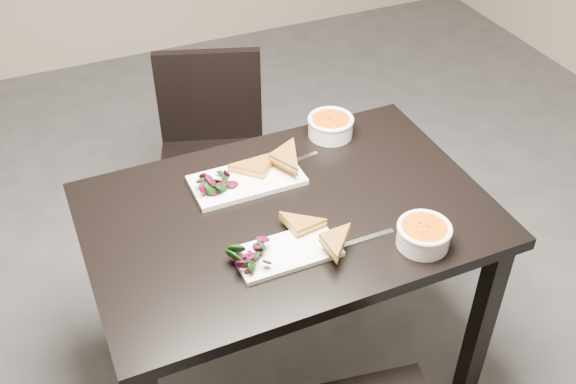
{
  "coord_description": "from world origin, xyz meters",
  "views": [
    {
      "loc": [
        -0.62,
        -1.54,
        2.06
      ],
      "look_at": [
        -0.0,
        -0.13,
        0.82
      ],
      "focal_mm": 42.12,
      "sensor_mm": 36.0,
      "label": 1
    }
  ],
  "objects_px": {
    "plate_near": "(287,252)",
    "soup_bowl_near": "(424,234)",
    "plate_far": "(247,180)",
    "soup_bowl_far": "(331,125)",
    "chair_far": "(212,146)",
    "table": "(288,234)"
  },
  "relations": [
    {
      "from": "table",
      "to": "chair_far",
      "type": "bearing_deg",
      "value": 89.8
    },
    {
      "from": "table",
      "to": "soup_bowl_far",
      "type": "xyz_separation_m",
      "value": [
        0.29,
        0.31,
        0.14
      ]
    },
    {
      "from": "table",
      "to": "soup_bowl_near",
      "type": "bearing_deg",
      "value": -44.8
    },
    {
      "from": "plate_near",
      "to": "soup_bowl_near",
      "type": "height_order",
      "value": "soup_bowl_near"
    },
    {
      "from": "table",
      "to": "plate_near",
      "type": "height_order",
      "value": "plate_near"
    },
    {
      "from": "plate_near",
      "to": "soup_bowl_far",
      "type": "relative_size",
      "value": 1.82
    },
    {
      "from": "plate_far",
      "to": "soup_bowl_near",
      "type": "bearing_deg",
      "value": -52.59
    },
    {
      "from": "chair_far",
      "to": "soup_bowl_far",
      "type": "xyz_separation_m",
      "value": [
        0.29,
        -0.47,
        0.31
      ]
    },
    {
      "from": "chair_far",
      "to": "plate_far",
      "type": "xyz_separation_m",
      "value": [
        -0.07,
        -0.6,
        0.27
      ]
    },
    {
      "from": "soup_bowl_near",
      "to": "plate_near",
      "type": "bearing_deg",
      "value": 162.42
    },
    {
      "from": "plate_near",
      "to": "soup_bowl_near",
      "type": "relative_size",
      "value": 1.87
    },
    {
      "from": "table",
      "to": "soup_bowl_near",
      "type": "xyz_separation_m",
      "value": [
        0.29,
        -0.29,
        0.14
      ]
    },
    {
      "from": "soup_bowl_near",
      "to": "soup_bowl_far",
      "type": "relative_size",
      "value": 0.97
    },
    {
      "from": "soup_bowl_far",
      "to": "chair_far",
      "type": "bearing_deg",
      "value": 121.77
    },
    {
      "from": "chair_far",
      "to": "plate_near",
      "type": "height_order",
      "value": "chair_far"
    },
    {
      "from": "soup_bowl_near",
      "to": "plate_far",
      "type": "bearing_deg",
      "value": 127.41
    },
    {
      "from": "plate_near",
      "to": "plate_far",
      "type": "height_order",
      "value": "plate_far"
    },
    {
      "from": "table",
      "to": "soup_bowl_near",
      "type": "relative_size",
      "value": 7.77
    },
    {
      "from": "plate_near",
      "to": "soup_bowl_near",
      "type": "xyz_separation_m",
      "value": [
        0.37,
        -0.12,
        0.03
      ]
    },
    {
      "from": "plate_far",
      "to": "soup_bowl_far",
      "type": "bearing_deg",
      "value": 20.58
    },
    {
      "from": "chair_far",
      "to": "soup_bowl_far",
      "type": "bearing_deg",
      "value": -39.67
    },
    {
      "from": "table",
      "to": "plate_far",
      "type": "xyz_separation_m",
      "value": [
        -0.06,
        0.18,
        0.11
      ]
    }
  ]
}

